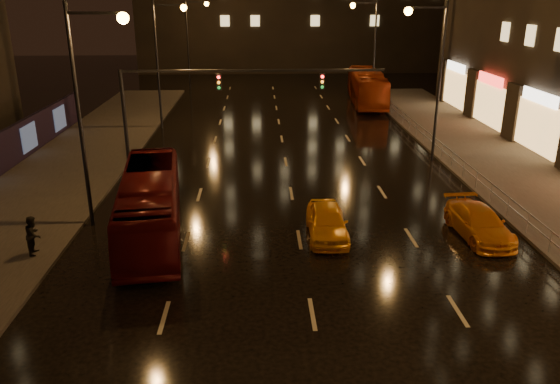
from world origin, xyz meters
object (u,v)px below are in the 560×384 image
(bus_curb, at_px, (367,87))
(taxi_near, at_px, (327,222))
(pedestrian_b, at_px, (34,235))
(bus_red, at_px, (150,204))
(taxi_far, at_px, (479,223))

(bus_curb, bearing_deg, taxi_near, -99.53)
(bus_curb, xyz_separation_m, pedestrian_b, (-20.00, -32.87, -0.69))
(pedestrian_b, bearing_deg, taxi_near, -87.16)
(bus_curb, distance_m, pedestrian_b, 38.49)
(bus_red, distance_m, taxi_far, 14.64)
(bus_curb, relative_size, taxi_far, 2.60)
(bus_red, height_order, taxi_far, bus_red)
(taxi_far, bearing_deg, pedestrian_b, 179.96)
(taxi_far, bearing_deg, taxi_near, 174.04)
(taxi_near, distance_m, taxi_far, 6.76)
(taxi_near, distance_m, pedestrian_b, 12.33)
(bus_curb, xyz_separation_m, taxi_near, (-7.76, -31.41, -0.93))
(bus_red, bearing_deg, bus_curb, 55.21)
(taxi_near, relative_size, pedestrian_b, 2.61)
(taxi_far, relative_size, pedestrian_b, 2.80)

